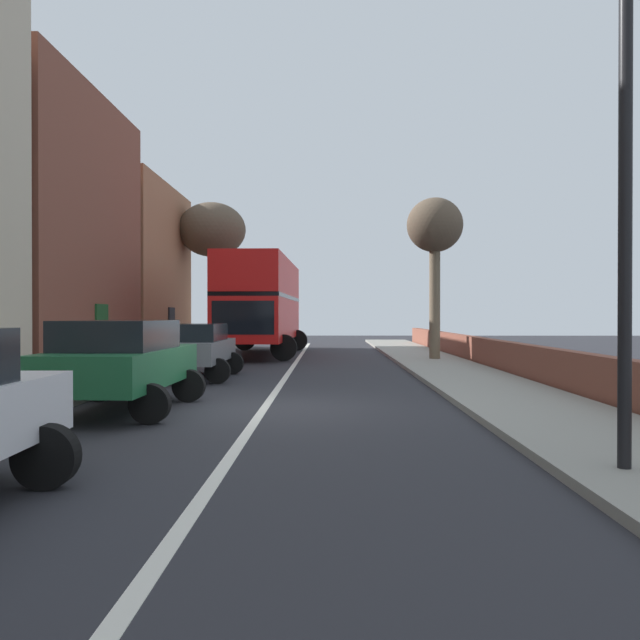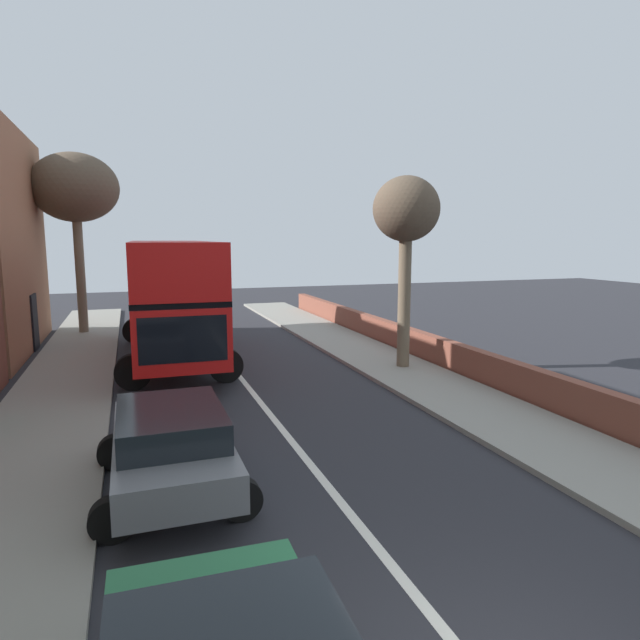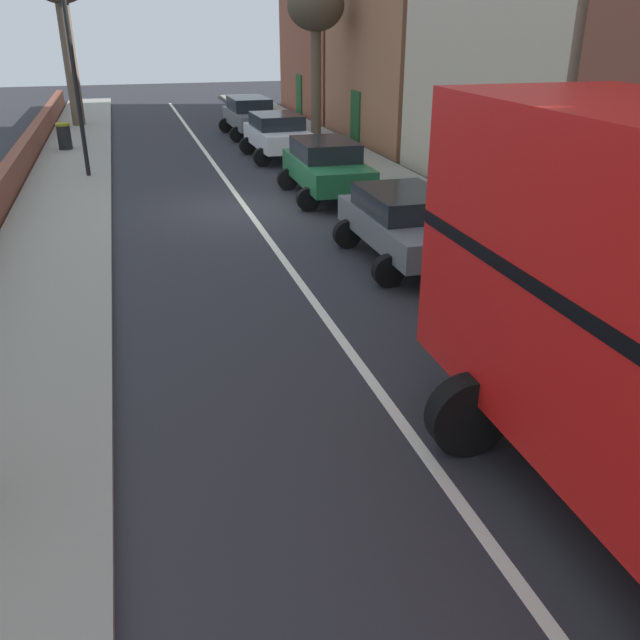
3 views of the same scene
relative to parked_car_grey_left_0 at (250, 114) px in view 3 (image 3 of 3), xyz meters
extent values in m
plane|color=#28282D|center=(2.50, 12.53, -0.94)|extent=(84.00, 84.00, 0.00)
cube|color=silver|center=(2.50, 12.53, -0.94)|extent=(0.16, 54.00, 0.01)
cube|color=gray|center=(-2.40, 12.53, -0.88)|extent=(2.60, 60.00, 0.12)
cube|color=gray|center=(7.40, 12.53, -0.88)|extent=(2.60, 60.00, 0.12)
cube|color=brown|center=(-6.00, -6.67, 3.19)|extent=(4.00, 9.22, 8.27)
cube|color=#194C23|center=(-3.97, -6.67, 0.11)|extent=(0.08, 1.10, 2.10)
cube|color=#9E6647|center=(-6.00, 2.93, 3.66)|extent=(4.00, 9.22, 9.20)
cube|color=#194C23|center=(-3.97, 2.93, 0.11)|extent=(0.08, 1.10, 2.10)
cube|color=beige|center=(-6.00, 12.53, 4.19)|extent=(4.00, 9.22, 10.28)
cube|color=#194C23|center=(-3.97, 12.53, 0.11)|extent=(0.08, 1.10, 2.10)
cube|color=black|center=(0.69, 23.01, 0.69)|extent=(2.20, 0.11, 1.19)
cylinder|color=black|center=(2.00, 24.64, -0.44)|extent=(1.01, 0.32, 1.00)
cube|color=slate|center=(0.00, 0.07, -0.15)|extent=(1.86, 4.60, 0.62)
cube|color=black|center=(0.00, -0.16, 0.44)|extent=(1.67, 2.54, 0.56)
cylinder|color=black|center=(-0.93, 1.46, -0.62)|extent=(0.64, 0.23, 0.64)
cylinder|color=black|center=(0.87, 1.50, -0.62)|extent=(0.64, 0.23, 0.64)
cylinder|color=black|center=(-0.88, -1.36, -0.62)|extent=(0.64, 0.23, 0.64)
cylinder|color=black|center=(0.93, -1.33, -0.62)|extent=(0.64, 0.23, 0.64)
cube|color=slate|center=(0.00, 17.97, -0.19)|extent=(1.76, 4.12, 0.56)
cube|color=black|center=(0.00, 17.77, 0.32)|extent=(1.62, 2.27, 0.46)
cylinder|color=black|center=(-0.90, 19.24, -0.62)|extent=(0.64, 0.22, 0.64)
cylinder|color=black|center=(0.89, 19.25, -0.62)|extent=(0.64, 0.22, 0.64)
cylinder|color=black|center=(-0.89, 16.69, -0.62)|extent=(0.64, 0.22, 0.64)
cylinder|color=black|center=(0.90, 16.70, -0.62)|extent=(0.64, 0.22, 0.64)
cube|color=silver|center=(0.00, 5.67, -0.15)|extent=(1.90, 4.12, 0.63)
cube|color=black|center=(0.00, 5.46, 0.42)|extent=(1.71, 2.29, 0.50)
cylinder|color=black|center=(-0.96, 6.91, -0.62)|extent=(0.65, 0.24, 0.64)
cylinder|color=black|center=(0.89, 6.96, -0.62)|extent=(0.65, 0.24, 0.64)
cylinder|color=black|center=(-0.89, 4.38, -0.62)|extent=(0.65, 0.24, 0.64)
cylinder|color=black|center=(0.95, 4.43, -0.62)|extent=(0.65, 0.24, 0.64)
cube|color=#1E6038|center=(0.00, 12.05, -0.14)|extent=(1.81, 4.23, 0.64)
cube|color=black|center=(-0.01, 11.84, 0.43)|extent=(1.64, 2.34, 0.51)
cylinder|color=black|center=(-0.87, 13.36, -0.62)|extent=(0.64, 0.23, 0.64)
cylinder|color=black|center=(0.91, 13.33, -0.62)|extent=(0.64, 0.23, 0.64)
cylinder|color=black|center=(-0.91, 10.76, -0.62)|extent=(0.64, 0.23, 0.64)
cylinder|color=black|center=(0.86, 10.73, -0.62)|extent=(0.64, 0.23, 0.64)
cylinder|color=brown|center=(-2.45, 2.18, 1.55)|extent=(0.43, 0.43, 4.75)
ellipsoid|color=#4C4233|center=(-2.45, 2.18, 4.39)|extent=(2.30, 2.30, 1.95)
cylinder|color=brown|center=(7.57, -4.99, 2.13)|extent=(0.61, 0.61, 5.90)
cylinder|color=black|center=(6.80, 7.40, 2.18)|extent=(0.14, 0.14, 6.00)
cylinder|color=black|center=(7.80, 2.03, -0.37)|extent=(0.52, 0.52, 0.91)
cylinder|color=olive|center=(7.80, 2.03, 0.13)|extent=(0.55, 0.55, 0.10)
camera|label=1|loc=(3.69, 0.65, 0.78)|focal=35.95mm
camera|label=2|loc=(-0.49, 9.14, 3.22)|focal=30.58mm
camera|label=3|loc=(5.55, 30.63, 3.81)|focal=37.47mm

